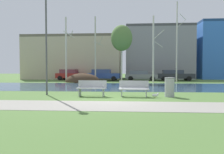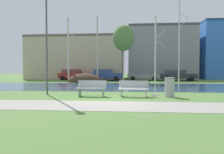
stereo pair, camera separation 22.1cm
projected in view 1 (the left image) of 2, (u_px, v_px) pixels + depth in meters
The scene contains 20 objects.
ground_plane at pixel (118, 85), 19.76m from camera, with size 120.00×120.00×0.00m, color #517538.
paved_path_strip at pixel (108, 106), 8.09m from camera, with size 60.00×2.28×0.01m, color gray.
river_band at pixel (117, 86), 17.69m from camera, with size 80.00×8.76×0.01m, color #33516B.
soil_mound at pixel (83, 82), 24.01m from camera, with size 4.26×2.81×2.13m, color #423021.
bench_left at pixel (92, 88), 11.00m from camera, with size 1.62×0.62×0.87m.
bench_right at pixel (134, 88), 10.84m from camera, with size 1.62×0.62×0.87m.
trash_bin at pixel (170, 87), 10.83m from camera, with size 0.54×0.54×1.05m.
seagull at pixel (155, 95), 10.50m from camera, with size 0.40×0.15×0.25m.
streetlamp at pixel (46, 26), 11.59m from camera, with size 0.32×0.32×6.08m.
birch_far_left at pixel (66, 49), 25.37m from camera, with size 1.30×2.10×8.15m.
birch_left at pixel (96, 49), 24.69m from camera, with size 1.18×2.05×8.02m.
birch_center_left at pixel (122, 38), 23.80m from camera, with size 2.55×2.55×6.79m.
birch_center at pixel (154, 49), 23.52m from camera, with size 1.36×2.33×7.82m.
birch_center_right at pixel (177, 41), 23.46m from camera, with size 1.11×1.89×9.44m.
parked_van_nearest_red at pixel (71, 74), 28.92m from camera, with size 4.23×2.32×1.55m.
parked_sedan_second_blue at pixel (103, 75), 27.71m from camera, with size 4.56×2.21×1.55m.
parked_hatch_third_grey at pixel (141, 75), 27.65m from camera, with size 4.48×2.36×1.37m.
parked_wagon_fourth_dark at pixel (175, 75), 27.46m from camera, with size 4.89×2.35×1.46m.
building_beige_block at pixel (76, 59), 34.55m from camera, with size 15.13×9.54×6.87m.
building_grey_warehouse at pixel (158, 53), 33.53m from camera, with size 10.61×6.06×8.58m.
Camera 1 is at (0.69, -9.72, 1.44)m, focal length 32.11 mm.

